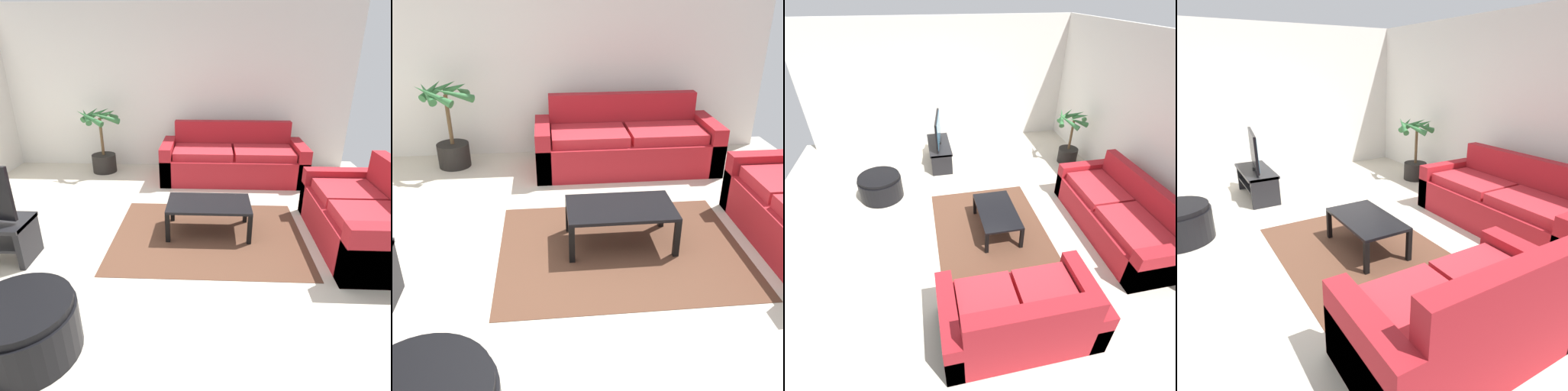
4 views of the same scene
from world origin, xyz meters
TOP-DOWN VIEW (x-y plane):
  - ground_plane at (0.00, 0.00)m, footprint 6.60×6.60m
  - wall_back at (0.00, 3.00)m, footprint 6.00×0.06m
  - couch_main at (0.96, 2.28)m, footprint 2.30×0.90m
  - coffee_table at (0.58, 0.48)m, footprint 0.97×0.57m
  - area_rug at (0.58, 0.38)m, footprint 2.20×1.70m
  - potted_palm at (-1.28, 2.54)m, footprint 0.73×0.70m

SIDE VIEW (x-z plane):
  - ground_plane at x=0.00m, z-range 0.00..0.00m
  - area_rug at x=0.58m, z-range 0.00..0.01m
  - couch_main at x=0.96m, z-range -0.15..0.75m
  - coffee_table at x=0.58m, z-range 0.14..0.53m
  - potted_palm at x=-1.28m, z-range -0.10..1.03m
  - wall_back at x=0.00m, z-range 0.00..2.70m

